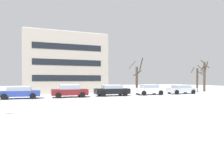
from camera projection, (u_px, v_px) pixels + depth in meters
name	position (u px, v px, depth m)	size (l,w,h in m)	color
ground_plane	(38.00, 109.00, 14.78)	(120.00, 120.00, 0.00)	white
road_surface	(36.00, 104.00, 18.00)	(80.00, 8.94, 0.00)	silver
parked_car_blue	(19.00, 92.00, 22.70)	(4.42, 2.16, 1.38)	#283D93
parked_car_maroon	(70.00, 91.00, 24.57)	(4.30, 2.27, 1.52)	maroon
parked_car_black	(112.00, 90.00, 26.63)	(4.55, 2.15, 1.44)	black
parked_car_white	(149.00, 89.00, 28.50)	(4.04, 2.20, 1.45)	white
parked_car_silver	(181.00, 89.00, 30.49)	(4.48, 2.17, 1.34)	silver
tree_far_right	(137.00, 78.00, 30.50)	(2.10, 2.04, 5.31)	#423326
tree_far_mid	(197.00, 79.00, 34.14)	(1.99, 2.03, 4.44)	#423326
tree_far_left	(204.00, 75.00, 36.55)	(1.87, 1.88, 5.62)	#423326
building_far_left	(64.00, 64.00, 35.14)	(12.77, 9.39, 9.44)	#B2A899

